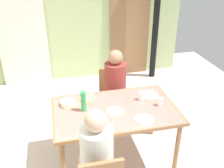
# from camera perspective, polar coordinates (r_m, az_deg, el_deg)

# --- Properties ---
(ground_plane) EXTENTS (6.70, 6.70, 0.00)m
(ground_plane) POSITION_cam_1_polar(r_m,az_deg,el_deg) (3.42, -6.05, -17.19)
(ground_plane) COLOR silver
(wall_back) EXTENTS (4.72, 0.10, 2.73)m
(wall_back) POSITION_cam_1_polar(r_m,az_deg,el_deg) (5.11, -10.83, 15.44)
(wall_back) COLOR #B7CE8D
(wall_back) RESTS_ON ground_plane
(door_wooden) EXTENTS (0.80, 0.05, 2.00)m
(door_wooden) POSITION_cam_1_polar(r_m,az_deg,el_deg) (5.33, 3.92, 12.32)
(door_wooden) COLOR olive
(door_wooden) RESTS_ON ground_plane
(stove_pipe_column) EXTENTS (0.12, 0.12, 2.73)m
(stove_pipe_column) POSITION_cam_1_polar(r_m,az_deg,el_deg) (5.15, 9.83, 15.61)
(stove_pipe_column) COLOR black
(stove_pipe_column) RESTS_ON ground_plane
(curtain_panel) EXTENTS (0.90, 0.03, 2.29)m
(curtain_panel) POSITION_cam_1_polar(r_m,az_deg,el_deg) (5.09, -19.50, 11.80)
(curtain_panel) COLOR white
(curtain_panel) RESTS_ON ground_plane
(dining_table) EXTENTS (1.43, 0.89, 0.76)m
(dining_table) POSITION_cam_1_polar(r_m,az_deg,el_deg) (3.05, 0.64, -6.69)
(dining_table) COLOR #9E6E45
(dining_table) RESTS_ON ground_plane
(chair_far_diner) EXTENTS (0.40, 0.40, 0.87)m
(chair_far_diner) POSITION_cam_1_polar(r_m,az_deg,el_deg) (3.84, 0.28, -2.11)
(chair_far_diner) COLOR #9E6E45
(chair_far_diner) RESTS_ON ground_plane
(person_near_diner) EXTENTS (0.30, 0.37, 0.77)m
(person_near_diner) POSITION_cam_1_polar(r_m,az_deg,el_deg) (2.42, -3.43, -14.43)
(person_near_diner) COLOR silver
(person_near_diner) RESTS_ON ground_plane
(person_far_diner) EXTENTS (0.30, 0.37, 0.77)m
(person_far_diner) POSITION_cam_1_polar(r_m,az_deg,el_deg) (3.59, 0.80, 0.77)
(person_far_diner) COLOR maroon
(person_far_diner) RESTS_ON ground_plane
(water_bottle_green_near) EXTENTS (0.06, 0.06, 0.27)m
(water_bottle_green_near) POSITION_cam_1_polar(r_m,az_deg,el_deg) (2.93, -6.29, -3.69)
(water_bottle_green_near) COLOR #319B5B
(water_bottle_green_near) RESTS_ON dining_table
(serving_bowl_center) EXTENTS (0.17, 0.17, 0.05)m
(serving_bowl_center) POSITION_cam_1_polar(r_m,az_deg,el_deg) (3.11, -9.69, -4.16)
(serving_bowl_center) COLOR #F0E7C3
(serving_bowl_center) RESTS_ON dining_table
(dinner_plate_near_left) EXTENTS (0.21, 0.21, 0.01)m
(dinner_plate_near_left) POSITION_cam_1_polar(r_m,az_deg,el_deg) (2.84, 7.17, -7.86)
(dinner_plate_near_left) COLOR white
(dinner_plate_near_left) RESTS_ON dining_table
(dinner_plate_near_right) EXTENTS (0.19, 0.19, 0.01)m
(dinner_plate_near_right) POSITION_cam_1_polar(r_m,az_deg,el_deg) (2.95, 0.57, -6.03)
(dinner_plate_near_right) COLOR white
(dinner_plate_near_right) RESTS_ON dining_table
(dinner_plate_far_center) EXTENTS (0.22, 0.22, 0.01)m
(dinner_plate_far_center) POSITION_cam_1_polar(r_m,az_deg,el_deg) (3.31, 8.25, -2.37)
(dinner_plate_far_center) COLOR white
(dinner_plate_far_center) RESTS_ON dining_table
(drinking_glass_by_near_diner) EXTENTS (0.06, 0.06, 0.11)m
(drinking_glass_by_near_diner) POSITION_cam_1_polar(r_m,az_deg,el_deg) (3.17, 6.48, -2.61)
(drinking_glass_by_near_diner) COLOR silver
(drinking_glass_by_near_diner) RESTS_ON dining_table
(drinking_glass_by_far_diner) EXTENTS (0.06, 0.06, 0.10)m
(drinking_glass_by_far_diner) POSITION_cam_1_polar(r_m,az_deg,el_deg) (3.10, 10.55, -3.85)
(drinking_glass_by_far_diner) COLOR silver
(drinking_glass_by_far_diner) RESTS_ON dining_table
(bread_plate_sliced) EXTENTS (0.19, 0.19, 0.02)m
(bread_plate_sliced) POSITION_cam_1_polar(r_m,az_deg,el_deg) (3.20, -5.48, -3.15)
(bread_plate_sliced) COLOR #DBB77A
(bread_plate_sliced) RESTS_ON dining_table
(cutlery_knife_near) EXTENTS (0.02, 0.15, 0.00)m
(cutlery_knife_near) POSITION_cam_1_polar(r_m,az_deg,el_deg) (2.73, -4.73, -9.47)
(cutlery_knife_near) COLOR silver
(cutlery_knife_near) RESTS_ON dining_table
(cutlery_fork_near) EXTENTS (0.14, 0.09, 0.00)m
(cutlery_fork_near) POSITION_cam_1_polar(r_m,az_deg,el_deg) (2.76, -0.59, -8.87)
(cutlery_fork_near) COLOR silver
(cutlery_fork_near) RESTS_ON dining_table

